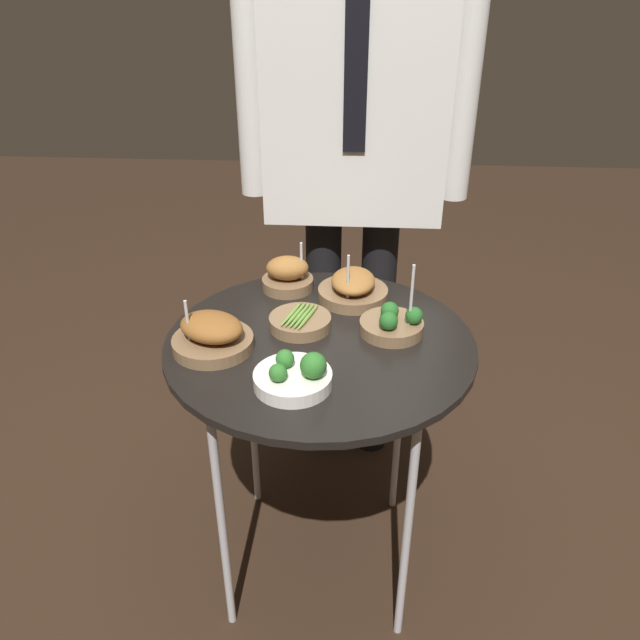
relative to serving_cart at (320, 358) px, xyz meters
The scene contains 9 objects.
ground_plane 0.67m from the serving_cart, ahead, with size 8.00×8.00×0.00m, color black.
serving_cart is the anchor object (origin of this frame).
bowl_asparagus_front_right 0.10m from the serving_cart, 135.35° to the left, with size 0.14×0.14×0.04m.
bowl_broccoli_mid_right 0.20m from the serving_cart, 101.92° to the right, with size 0.16×0.16×0.08m.
bowl_broccoli_front_left 0.18m from the serving_cart, 13.65° to the left, with size 0.15×0.15×0.17m.
bowl_roast_back_right 0.23m from the serving_cart, 70.93° to the left, with size 0.18×0.18×0.14m.
bowl_roast_mid_left 0.28m from the serving_cart, 112.20° to the left, with size 0.13×0.13×0.13m.
bowl_roast_back_left 0.25m from the serving_cart, 166.86° to the right, with size 0.18×0.18×0.12m.
waiter_figure 0.65m from the serving_cart, 83.24° to the left, with size 0.63×0.24×1.70m.
Camera 1 is at (0.08, -1.19, 1.45)m, focal length 35.00 mm.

